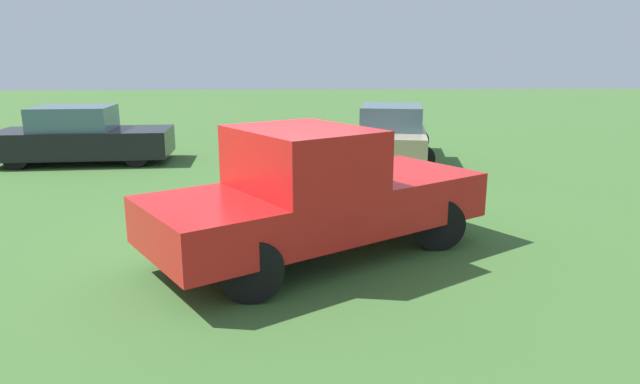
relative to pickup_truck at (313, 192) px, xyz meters
name	(u,v)px	position (x,y,z in m)	size (l,w,h in m)	color
ground_plane	(282,238)	(-0.45, 0.80, -0.92)	(80.00, 80.00, 0.00)	#3D662D
pickup_truck	(313,192)	(0.00, 0.00, 0.00)	(4.96, 4.12, 1.79)	black
sedan_near	(391,135)	(2.30, 7.17, -0.23)	(2.67, 4.77, 1.48)	black
sedan_far	(82,137)	(-5.74, 7.29, -0.25)	(4.45, 2.11, 1.46)	black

